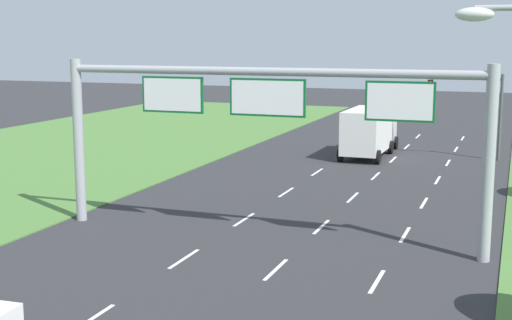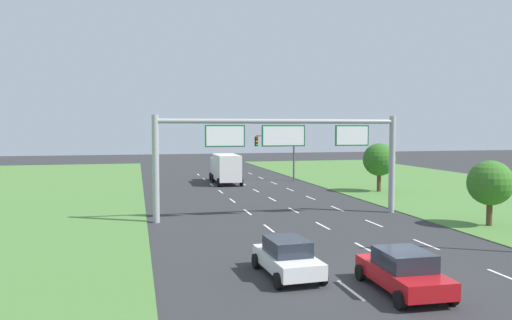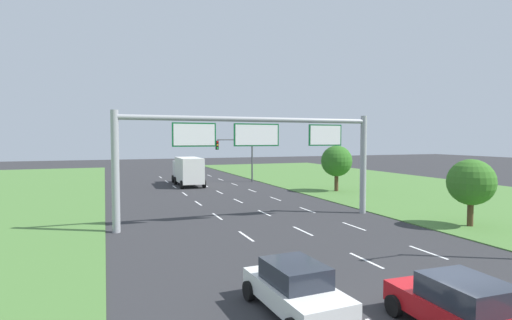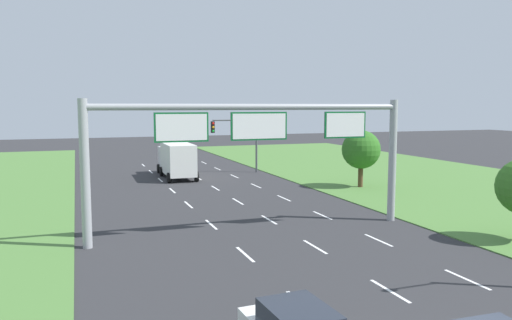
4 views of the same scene
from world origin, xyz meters
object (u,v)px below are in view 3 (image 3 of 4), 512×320
car_lead_silver (465,308)px  car_near_red (295,288)px  sign_gantry (255,145)px  roadside_tree_mid (471,182)px  roadside_tree_far (337,161)px  traffic_light_mast (237,151)px  box_truck (188,170)px

car_lead_silver → car_near_red: bearing=142.8°
car_lead_silver → sign_gantry: sign_gantry is taller
roadside_tree_mid → roadside_tree_far: size_ratio=0.88×
car_near_red → traffic_light_mast: traffic_light_mast is taller
sign_gantry → box_truck: bearing=90.4°
box_truck → roadside_tree_far: 16.99m
sign_gantry → traffic_light_mast: sign_gantry is taller
roadside_tree_mid → sign_gantry: bearing=152.4°
box_truck → roadside_tree_mid: bearing=-66.1°
car_lead_silver → traffic_light_mast: size_ratio=0.80×
car_lead_silver → roadside_tree_far: bearing=66.3°
traffic_light_mast → roadside_tree_mid: size_ratio=1.35×
sign_gantry → traffic_light_mast: (6.17, 22.54, -1.07)m
car_near_red → roadside_tree_far: 29.19m
car_near_red → roadside_tree_far: bearing=52.3°
car_near_red → roadside_tree_mid: (15.35, 7.04, 1.93)m
sign_gantry → roadside_tree_mid: size_ratio=4.16×
car_lead_silver → roadside_tree_mid: roadside_tree_mid is taller
car_lead_silver → box_truck: box_truck is taller
car_near_red → roadside_tree_far: size_ratio=0.89×
car_lead_silver → roadside_tree_far: size_ratio=0.95×
sign_gantry → roadside_tree_far: bearing=39.9°
car_lead_silver → box_truck: size_ratio=0.56×
car_near_red → car_lead_silver: bearing=-42.1°
car_lead_silver → roadside_tree_mid: (11.71, 9.99, 1.92)m
box_truck → car_near_red: bearing=-95.0°
sign_gantry → car_lead_silver: bearing=-90.1°
car_lead_silver → sign_gantry: size_ratio=0.26×
roadside_tree_far → sign_gantry: bearing=-140.1°
box_truck → roadside_tree_mid: 30.15m
sign_gantry → roadside_tree_far: sign_gantry is taller
sign_gantry → traffic_light_mast: size_ratio=3.08×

